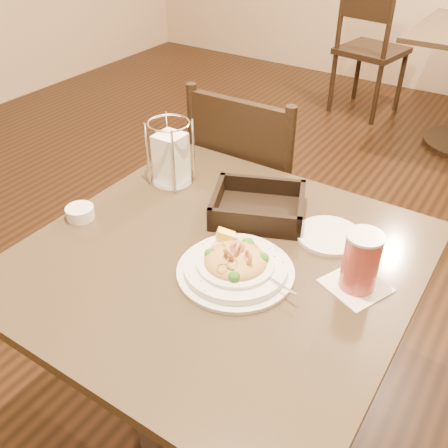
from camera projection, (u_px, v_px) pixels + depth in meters
The scene contains 10 objects.
ground at pixel (221, 429), 1.63m from camera, with size 7.00×7.00×0.00m, color black.
main_table at pixel (220, 322), 1.34m from camera, with size 0.90×0.90×0.73m.
dining_chair_near at pixel (255, 195), 1.88m from camera, with size 0.43×0.43×0.93m.
dining_chair_far at pixel (369, 45), 3.50m from camera, with size 0.48×0.48×0.93m.
pasta_bowl at pixel (236, 265), 1.14m from camera, with size 0.30×0.27×0.09m.
drink_glass at pixel (361, 262), 1.08m from camera, with size 0.16×0.16×0.14m.
bread_basket at pixel (258, 208), 1.34m from camera, with size 0.30×0.27×0.07m.
napkin_caddy at pixel (171, 157), 1.45m from camera, with size 0.12×0.12×0.20m.
side_plate at pixel (329, 235), 1.27m from camera, with size 0.17×0.17×0.01m, color white.
butter_ramekin at pixel (80, 213), 1.33m from camera, with size 0.07×0.07×0.03m, color white.
Camera 1 is at (0.53, -0.78, 1.49)m, focal length 40.00 mm.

